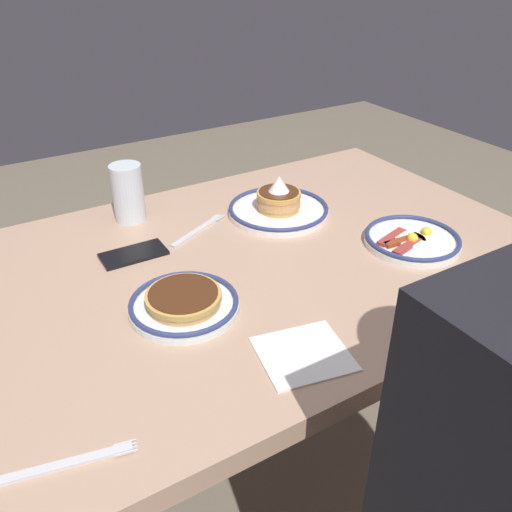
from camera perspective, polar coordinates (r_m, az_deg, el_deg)
ground_plane at (r=1.71m, az=0.56°, el=-21.85°), size 6.00×6.00×0.00m
dining_table at (r=1.24m, az=0.71°, el=-2.93°), size 1.28×0.88×0.74m
plate_near_main at (r=1.37m, az=2.41°, el=5.31°), size 0.26×0.26×0.10m
plate_center_pancakes at (r=1.03m, az=-7.67°, el=-4.95°), size 0.21×0.21×0.04m
plate_far_companion at (r=1.29m, az=16.29°, el=1.70°), size 0.22×0.22×0.04m
drinking_glass at (r=1.37m, az=-13.42°, el=6.27°), size 0.08×0.08×0.14m
cell_phone at (r=1.23m, az=-12.90°, el=0.20°), size 0.14×0.07×0.01m
paper_napkin at (r=0.93m, az=5.07°, el=-10.34°), size 0.17×0.17×0.00m
fork_near at (r=0.82m, az=-19.41°, el=-20.10°), size 0.19×0.06×0.01m
fork_far at (r=1.31m, az=-6.14°, el=2.77°), size 0.18×0.10×0.01m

